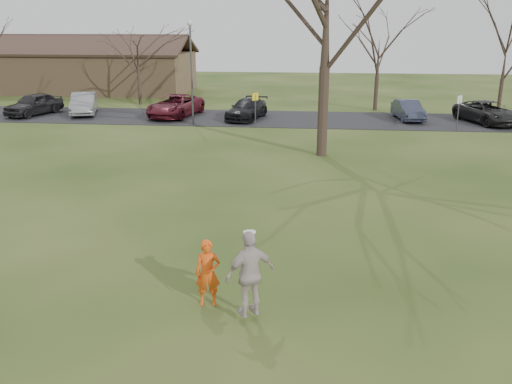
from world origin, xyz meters
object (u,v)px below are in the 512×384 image
car_3 (247,109)px  catching_play (250,274)px  car_6 (488,112)px  car_1 (84,103)px  car_2 (176,106)px  building (80,70)px  lamp_post (191,60)px  player_defender (208,273)px  car_0 (34,104)px  big_tree (327,3)px  car_5 (408,110)px

car_3 → catching_play: 25.23m
car_6 → catching_play: bearing=-135.7°
car_6 → car_1: bearing=158.8°
car_2 → catching_play: 26.78m
building → lamp_post: bearing=-47.9°
player_defender → car_6: size_ratio=0.32×
car_3 → car_0: bearing=-167.9°
car_0 → player_defender: bearing=-38.6°
lamp_post → big_tree: (8.00, -7.50, 3.03)m
player_defender → big_tree: size_ratio=0.11×
car_3 → building: 21.83m
car_1 → car_6: 26.84m
car_2 → lamp_post: bearing=-44.6°
building → big_tree: bearing=-46.3°
player_defender → car_6: bearing=54.3°
car_3 → car_6: (15.35, 0.14, 0.03)m
car_5 → catching_play: bearing=-113.2°
car_1 → catching_play: size_ratio=2.34×
car_0 → car_6: car_0 is taller
car_6 → car_2: bearing=159.1°
car_2 → building: bearing=144.1°
car_0 → building: size_ratio=0.21×
car_2 → car_6: bearing=9.7°
player_defender → catching_play: 1.24m
car_3 → big_tree: 12.44m
car_0 → car_1: car_0 is taller
car_2 → building: (-12.23, 12.95, 1.17)m
catching_play → building: size_ratio=0.09×
lamp_post → car_0: bearing=169.8°
catching_play → building: (-20.36, 38.47, 0.83)m
player_defender → big_tree: (2.67, 14.86, 6.22)m
car_3 → car_5: car_3 is taller
car_2 → big_tree: bearing=-35.1°
car_0 → lamp_post: lamp_post is taller
player_defender → car_5: 26.63m
car_1 → car_3: (11.49, -0.75, -0.09)m
building → big_tree: size_ratio=1.47×
car_3 → car_5: size_ratio=1.16×
car_1 → lamp_post: bearing=-36.6°
car_5 → catching_play: catching_play is taller
car_1 → big_tree: bearing=-50.2°
player_defender → lamp_post: lamp_post is taller
car_0 → catching_play: (17.98, -25.06, 0.32)m
car_6 → lamp_post: (-18.51, -2.20, 3.25)m
catching_play → player_defender: bearing=149.8°
car_3 → lamp_post: 5.00m
big_tree → car_3: bearing=116.9°
big_tree → lamp_post: bearing=136.8°
car_3 → car_6: car_6 is taller
car_3 → lamp_post: size_ratio=0.71×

